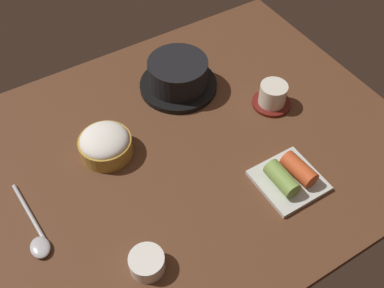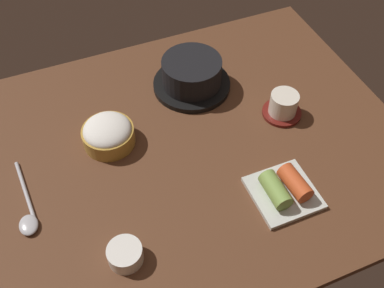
% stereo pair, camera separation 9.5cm
% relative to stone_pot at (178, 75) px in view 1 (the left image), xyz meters
% --- Properties ---
extents(dining_table, '(1.00, 0.76, 0.02)m').
position_rel_stone_pot_xyz_m(dining_table, '(-0.10, -0.17, -0.05)').
color(dining_table, '#56331E').
rests_on(dining_table, ground).
extents(stone_pot, '(0.19, 0.19, 0.08)m').
position_rel_stone_pot_xyz_m(stone_pot, '(0.00, 0.00, 0.00)').
color(stone_pot, black).
rests_on(stone_pot, dining_table).
extents(rice_bowl, '(0.11, 0.11, 0.06)m').
position_rel_stone_pot_xyz_m(rice_bowl, '(-0.24, -0.10, -0.01)').
color(rice_bowl, '#B78C38').
rests_on(rice_bowl, dining_table).
extents(tea_cup_with_saucer, '(0.09, 0.09, 0.06)m').
position_rel_stone_pot_xyz_m(tea_cup_with_saucer, '(0.16, -0.17, -0.01)').
color(tea_cup_with_saucer, maroon).
rests_on(tea_cup_with_saucer, dining_table).
extents(kimchi_plate, '(0.13, 0.13, 0.05)m').
position_rel_stone_pot_xyz_m(kimchi_plate, '(0.05, -0.36, -0.02)').
color(kimchi_plate, silver).
rests_on(kimchi_plate, dining_table).
extents(side_bowl_near, '(0.06, 0.06, 0.04)m').
position_rel_stone_pot_xyz_m(side_bowl_near, '(-0.28, -0.38, -0.02)').
color(side_bowl_near, white).
rests_on(side_bowl_near, dining_table).
extents(spoon, '(0.04, 0.19, 0.01)m').
position_rel_stone_pot_xyz_m(spoon, '(-0.43, -0.22, -0.03)').
color(spoon, '#B7B7BC').
rests_on(spoon, dining_table).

